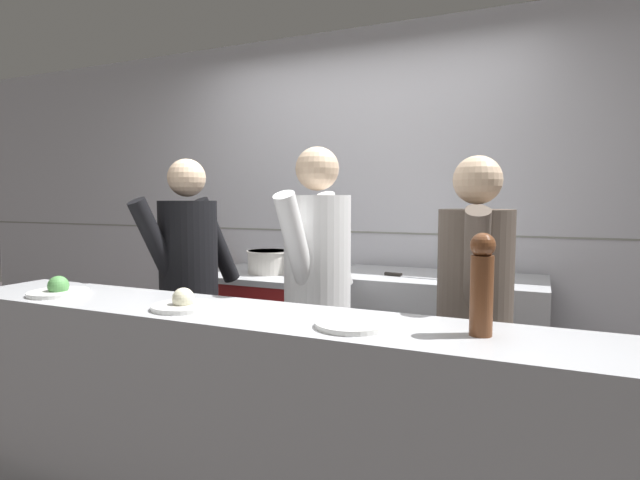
{
  "coord_description": "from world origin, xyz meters",
  "views": [
    {
      "loc": [
        1.23,
        -1.91,
        1.39
      ],
      "look_at": [
        0.05,
        0.75,
        1.15
      ],
      "focal_mm": 28.0,
      "sensor_mm": 36.0,
      "label": 1
    }
  ],
  "objects_px": {
    "mixing_bowl_steel": "(475,270)",
    "chefs_knife": "(410,276)",
    "plated_dish_dessert": "(351,325)",
    "stock_pot": "(269,261)",
    "pepper_mill": "(482,282)",
    "plated_dish_main": "(59,290)",
    "plated_dish_appetiser": "(183,304)",
    "chef_sous": "(317,293)",
    "oven_range": "(273,333)",
    "chef_head_cook": "(189,285)",
    "chef_line": "(474,317)"
  },
  "relations": [
    {
      "from": "stock_pot",
      "to": "plated_dish_appetiser",
      "type": "height_order",
      "value": "plated_dish_appetiser"
    },
    {
      "from": "oven_range",
      "to": "chef_sous",
      "type": "height_order",
      "value": "chef_sous"
    },
    {
      "from": "plated_dish_dessert",
      "to": "chef_line",
      "type": "height_order",
      "value": "chef_line"
    },
    {
      "from": "pepper_mill",
      "to": "plated_dish_appetiser",
      "type": "bearing_deg",
      "value": -176.27
    },
    {
      "from": "plated_dish_dessert",
      "to": "chef_sous",
      "type": "relative_size",
      "value": 0.15
    },
    {
      "from": "plated_dish_dessert",
      "to": "mixing_bowl_steel",
      "type": "bearing_deg",
      "value": 81.43
    },
    {
      "from": "chefs_knife",
      "to": "pepper_mill",
      "type": "distance_m",
      "value": 1.43
    },
    {
      "from": "plated_dish_main",
      "to": "chef_line",
      "type": "xyz_separation_m",
      "value": [
        1.74,
        0.67,
        -0.1
      ]
    },
    {
      "from": "plated_dish_main",
      "to": "plated_dish_appetiser",
      "type": "relative_size",
      "value": 1.04
    },
    {
      "from": "plated_dish_dessert",
      "to": "chef_sous",
      "type": "bearing_deg",
      "value": 122.07
    },
    {
      "from": "plated_dish_dessert",
      "to": "chef_sous",
      "type": "distance_m",
      "value": 0.84
    },
    {
      "from": "stock_pot",
      "to": "chefs_knife",
      "type": "bearing_deg",
      "value": -4.56
    },
    {
      "from": "mixing_bowl_steel",
      "to": "plated_dish_appetiser",
      "type": "height_order",
      "value": "plated_dish_appetiser"
    },
    {
      "from": "oven_range",
      "to": "chef_sous",
      "type": "relative_size",
      "value": 0.58
    },
    {
      "from": "mixing_bowl_steel",
      "to": "chef_sous",
      "type": "distance_m",
      "value": 1.05
    },
    {
      "from": "chefs_knife",
      "to": "chef_sous",
      "type": "height_order",
      "value": "chef_sous"
    },
    {
      "from": "chef_line",
      "to": "chef_head_cook",
      "type": "bearing_deg",
      "value": 170.85
    },
    {
      "from": "oven_range",
      "to": "mixing_bowl_steel",
      "type": "relative_size",
      "value": 4.31
    },
    {
      "from": "chefs_knife",
      "to": "plated_dish_dessert",
      "type": "xyz_separation_m",
      "value": [
        0.13,
        -1.38,
        0.04
      ]
    },
    {
      "from": "stock_pot",
      "to": "pepper_mill",
      "type": "relative_size",
      "value": 0.93
    },
    {
      "from": "oven_range",
      "to": "chef_sous",
      "type": "xyz_separation_m",
      "value": [
        0.7,
        -0.79,
        0.48
      ]
    },
    {
      "from": "plated_dish_appetiser",
      "to": "oven_range",
      "type": "bearing_deg",
      "value": 106.47
    },
    {
      "from": "plated_dish_main",
      "to": "plated_dish_appetiser",
      "type": "bearing_deg",
      "value": -0.13
    },
    {
      "from": "chef_head_cook",
      "to": "chef_line",
      "type": "xyz_separation_m",
      "value": [
        1.57,
        -0.05,
        -0.02
      ]
    },
    {
      "from": "plated_dish_main",
      "to": "chef_head_cook",
      "type": "distance_m",
      "value": 0.73
    },
    {
      "from": "stock_pot",
      "to": "chef_line",
      "type": "distance_m",
      "value": 1.68
    },
    {
      "from": "oven_range",
      "to": "chef_head_cook",
      "type": "distance_m",
      "value": 0.92
    },
    {
      "from": "mixing_bowl_steel",
      "to": "chef_line",
      "type": "bearing_deg",
      "value": -83.47
    },
    {
      "from": "stock_pot",
      "to": "chef_line",
      "type": "relative_size",
      "value": 0.19
    },
    {
      "from": "oven_range",
      "to": "mixing_bowl_steel",
      "type": "distance_m",
      "value": 1.48
    },
    {
      "from": "stock_pot",
      "to": "chef_sous",
      "type": "height_order",
      "value": "chef_sous"
    },
    {
      "from": "chefs_knife",
      "to": "plated_dish_appetiser",
      "type": "xyz_separation_m",
      "value": [
        -0.57,
        -1.38,
        0.05
      ]
    },
    {
      "from": "chefs_knife",
      "to": "chef_head_cook",
      "type": "xyz_separation_m",
      "value": [
        -1.12,
        -0.67,
        -0.03
      ]
    },
    {
      "from": "chef_sous",
      "to": "plated_dish_dessert",
      "type": "bearing_deg",
      "value": -53.57
    },
    {
      "from": "plated_dish_appetiser",
      "to": "chef_line",
      "type": "height_order",
      "value": "chef_line"
    },
    {
      "from": "oven_range",
      "to": "chef_line",
      "type": "xyz_separation_m",
      "value": [
        1.47,
        -0.83,
        0.44
      ]
    },
    {
      "from": "oven_range",
      "to": "chef_head_cook",
      "type": "relative_size",
      "value": 0.6
    },
    {
      "from": "stock_pot",
      "to": "plated_dish_dessert",
      "type": "bearing_deg",
      "value": -51.64
    },
    {
      "from": "mixing_bowl_steel",
      "to": "chefs_knife",
      "type": "height_order",
      "value": "mixing_bowl_steel"
    },
    {
      "from": "oven_range",
      "to": "plated_dish_dessert",
      "type": "xyz_separation_m",
      "value": [
        1.15,
        -1.5,
        0.53
      ]
    },
    {
      "from": "mixing_bowl_steel",
      "to": "plated_dish_dessert",
      "type": "xyz_separation_m",
      "value": [
        -0.23,
        -1.51,
        -0.0
      ]
    },
    {
      "from": "chefs_knife",
      "to": "pepper_mill",
      "type": "height_order",
      "value": "pepper_mill"
    },
    {
      "from": "chef_sous",
      "to": "chef_head_cook",
      "type": "bearing_deg",
      "value": -175.73
    },
    {
      "from": "oven_range",
      "to": "chefs_knife",
      "type": "height_order",
      "value": "chefs_knife"
    },
    {
      "from": "chefs_knife",
      "to": "plated_dish_dessert",
      "type": "distance_m",
      "value": 1.39
    },
    {
      "from": "stock_pot",
      "to": "pepper_mill",
      "type": "distance_m",
      "value": 2.1
    },
    {
      "from": "plated_dish_main",
      "to": "pepper_mill",
      "type": "xyz_separation_m",
      "value": [
        1.83,
        0.07,
        0.15
      ]
    },
    {
      "from": "chefs_knife",
      "to": "mixing_bowl_steel",
      "type": "bearing_deg",
      "value": 19.64
    },
    {
      "from": "mixing_bowl_steel",
      "to": "stock_pot",
      "type": "bearing_deg",
      "value": -178.03
    },
    {
      "from": "mixing_bowl_steel",
      "to": "chefs_knife",
      "type": "relative_size",
      "value": 0.56
    }
  ]
}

